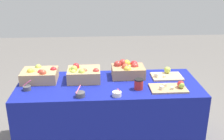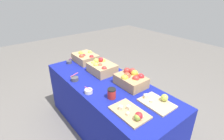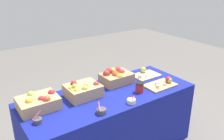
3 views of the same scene
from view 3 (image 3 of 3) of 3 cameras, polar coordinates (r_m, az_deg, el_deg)
The scene contains 10 objects.
table at distance 2.79m, azimuth -0.60°, elevation -12.38°, with size 1.90×0.76×0.74m, color navy.
apple_crate_left at distance 2.40m, azimuth -17.06°, elevation -7.35°, with size 0.37×0.29×0.16m.
apple_crate_middle at distance 2.53m, azimuth -7.07°, elevation -4.75°, with size 0.35×0.29×0.18m.
apple_crate_right at distance 2.82m, azimuth 1.05°, elevation -1.56°, with size 0.36×0.25×0.18m.
cutting_board_front at distance 2.83m, azimuth 11.89°, elevation -3.19°, with size 0.36×0.23×0.09m.
cutting_board_back at distance 3.07m, azimuth 7.91°, elevation -1.00°, with size 0.33×0.23×0.09m.
sample_bowl_near at distance 2.24m, azimuth -2.55°, elevation -9.68°, with size 0.09×0.10×0.10m.
sample_bowl_mid at distance 2.41m, azimuth 4.62°, elevation -7.35°, with size 0.09×0.09×0.10m.
sample_bowl_far at distance 2.21m, azimuth -17.20°, elevation -11.38°, with size 0.09×0.08×0.10m.
coffee_cup at distance 2.63m, azimuth 6.55°, elevation -4.12°, with size 0.09×0.09×0.11m.
Camera 3 is at (-1.29, -1.92, 1.93)m, focal length 38.55 mm.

